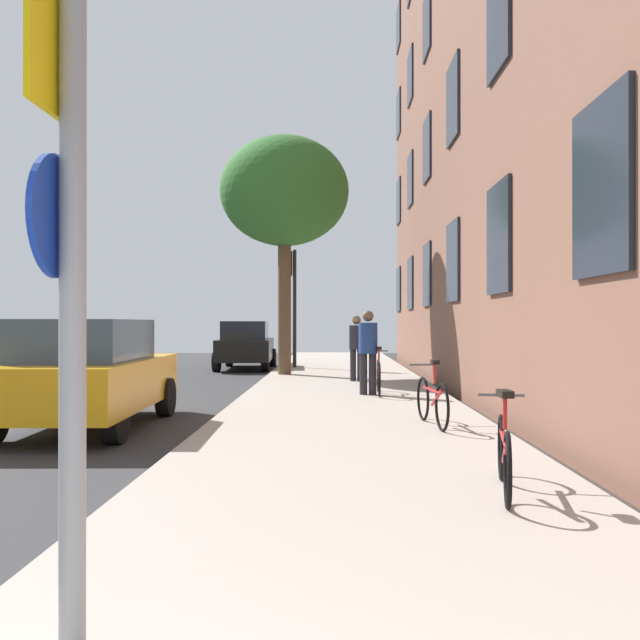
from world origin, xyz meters
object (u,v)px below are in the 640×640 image
Objects in this scene: pedestrian_0 at (368,346)px; traffic_light at (292,287)px; bicycle_1 at (432,400)px; car_0 at (88,373)px; car_1 at (246,344)px; bicycle_2 at (379,376)px; bicycle_0 at (504,453)px; pedestrian_1 at (357,344)px; tree_near at (284,193)px; sign_post at (68,235)px.

traffic_light is at bearing 103.33° from pedestrian_0.
traffic_light is 13.55m from bicycle_1.
car_0 is 13.45m from car_1.
car_1 is at bearing 112.38° from bicycle_2.
bicycle_0 is at bearing -84.78° from pedestrian_0.
bicycle_1 is at bearing -72.46° from car_1.
car_1 is (-3.67, 9.47, -0.26)m from pedestrian_0.
car_0 is at bearing -120.10° from pedestrian_1.
car_0 reaches higher than bicycle_2.
pedestrian_0 reaches higher than bicycle_1.
traffic_light is at bearing 104.75° from bicycle_2.
bicycle_0 is at bearing -86.31° from bicycle_2.
bicycle_0 is 0.95× the size of pedestrian_0.
bicycle_1 is at bearing -83.79° from bicycle_2.
traffic_light is 17.39m from bicycle_0.
pedestrian_0 is 1.05× the size of pedestrian_1.
pedestrian_1 is at bearing -60.03° from car_1.
tree_near is at bearing 110.44° from pedestrian_0.
bicycle_1 is (2.79, -9.94, -4.79)m from tree_near.
bicycle_2 is at bearing 96.21° from bicycle_1.
bicycle_0 is 18.29m from car_1.
bicycle_1 is at bearing 69.12° from sign_post.
bicycle_1 is 5.06m from car_0.
car_0 is at bearing -100.15° from traffic_light.
sign_post is at bearing -99.73° from pedestrian_0.
bicycle_2 is 1.03× the size of pedestrian_1.
tree_near is 3.94× the size of pedestrian_0.
tree_near reaches higher than bicycle_2.
pedestrian_0 is at bearing 99.13° from bicycle_1.
bicycle_1 reaches higher than bicycle_0.
bicycle_0 is 8.33m from pedestrian_0.
tree_near is 4.14× the size of pedestrian_1.
pedestrian_1 is (1.97, -2.29, -4.22)m from tree_near.
tree_near is 7.70m from bicycle_2.
sign_post reaches higher than bicycle_1.
car_1 is at bearing 111.15° from pedestrian_0.
pedestrian_1 is (-0.81, 7.65, 0.56)m from bicycle_1.
car_0 is at bearing -137.64° from pedestrian_0.
traffic_light is (-0.16, 19.91, 0.77)m from sign_post.
traffic_light is 2.29× the size of bicycle_2.
traffic_light is at bearing 89.62° from tree_near.
bicycle_2 reaches higher than bicycle_1.
bicycle_1 is 4.39m from bicycle_2.
pedestrian_1 reaches higher than bicycle_2.
pedestrian_1 is 8.42m from car_0.
sign_post is 2.03× the size of pedestrian_1.
pedestrian_1 reaches higher than bicycle_0.
bicycle_0 is 0.37× the size of car_0.
pedestrian_0 is (2.09, -5.61, -4.18)m from tree_near.
pedestrian_0 reaches higher than bicycle_0.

